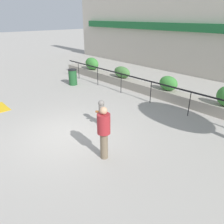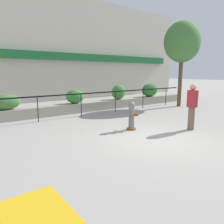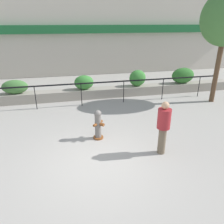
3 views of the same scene
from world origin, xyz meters
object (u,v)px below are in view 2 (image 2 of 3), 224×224
object	(u,v)px
fire_hydrant	(132,115)
street_tree	(182,43)
hedge_bush_4	(150,90)
hedge_bush_3	(118,92)
hedge_bush_2	(75,96)
hedge_bush_1	(6,102)
pedestrian	(192,104)

from	to	relation	value
fire_hydrant	street_tree	distance (m)	7.71
hedge_bush_4	hedge_bush_3	bearing A→B (deg)	180.00
hedge_bush_2	fire_hydrant	world-z (taller)	hedge_bush_2
hedge_bush_1	hedge_bush_3	size ratio (longest dim) A/B	1.35
pedestrian	hedge_bush_3	bearing A→B (deg)	78.41
street_tree	hedge_bush_3	bearing A→B (deg)	149.96
hedge_bush_4	street_tree	size ratio (longest dim) A/B	0.26
hedge_bush_1	pedestrian	bearing A→B (deg)	-48.47
hedge_bush_2	fire_hydrant	bearing A→B (deg)	-90.06
hedge_bush_3	fire_hydrant	world-z (taller)	hedge_bush_3
hedge_bush_3	street_tree	size ratio (longest dim) A/B	0.18
hedge_bush_4	pedestrian	xyz separation A→B (m)	(-4.00, -5.90, 0.03)
hedge_bush_4	hedge_bush_2	bearing A→B (deg)	180.00
hedge_bush_1	hedge_bush_4	bearing A→B (deg)	0.00
hedge_bush_1	hedge_bush_4	xyz separation A→B (m)	(9.23, 0.00, 0.10)
hedge_bush_2	hedge_bush_4	bearing A→B (deg)	0.00
street_tree	fire_hydrant	bearing A→B (deg)	-158.37
hedge_bush_3	fire_hydrant	xyz separation A→B (m)	(-3.00, -4.53, -0.40)
hedge_bush_3	fire_hydrant	distance (m)	5.44
fire_hydrant	street_tree	xyz separation A→B (m)	(6.42, 2.55, 3.42)
hedge_bush_1	fire_hydrant	size ratio (longest dim) A/B	1.16
hedge_bush_4	pedestrian	bearing A→B (deg)	-124.14
hedge_bush_3	hedge_bush_4	bearing A→B (deg)	0.00
hedge_bush_4	street_tree	bearing A→B (deg)	-72.19
street_tree	pedestrian	distance (m)	6.77
hedge_bush_4	fire_hydrant	xyz separation A→B (m)	(-5.79, -4.53, -0.40)
fire_hydrant	hedge_bush_1	bearing A→B (deg)	127.24
hedge_bush_3	street_tree	world-z (taller)	street_tree
fire_hydrant	pedestrian	size ratio (longest dim) A/B	0.62
pedestrian	hedge_bush_1	bearing A→B (deg)	131.53
hedge_bush_2	street_tree	bearing A→B (deg)	-17.16
hedge_bush_3	hedge_bush_2	bearing A→B (deg)	180.00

